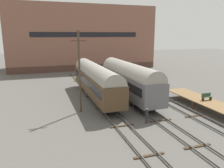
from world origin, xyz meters
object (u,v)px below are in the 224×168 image
at_px(train_car_brown, 96,79).
at_px(bench, 207,96).
at_px(utility_pole, 79,71).
at_px(train_car_grey, 129,78).
at_px(person_worker, 147,114).

distance_m(train_car_brown, bench, 15.28).
xyz_separation_m(bench, utility_pole, (-15.52, 3.86, 3.45)).
xyz_separation_m(train_car_grey, train_car_brown, (-4.56, 1.62, -0.12)).
xyz_separation_m(train_car_grey, person_worker, (-1.70, -9.25, -2.01)).
xyz_separation_m(train_car_grey, bench, (7.74, -7.35, -1.42)).
xyz_separation_m(train_car_brown, person_worker, (2.86, -10.87, -1.89)).
xyz_separation_m(person_worker, utility_pole, (-6.08, 5.75, 4.04)).
relative_size(train_car_brown, person_worker, 10.67).
distance_m(train_car_brown, person_worker, 11.40).
distance_m(train_car_grey, person_worker, 9.61).
xyz_separation_m(bench, person_worker, (-9.44, -1.89, -0.59)).
height_order(train_car_grey, bench, train_car_grey).
distance_m(person_worker, utility_pole, 9.30).
bearing_deg(train_car_grey, bench, -43.54).
bearing_deg(utility_pole, person_worker, -43.40).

